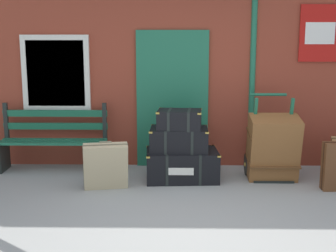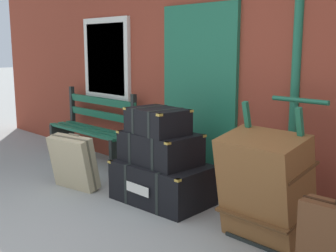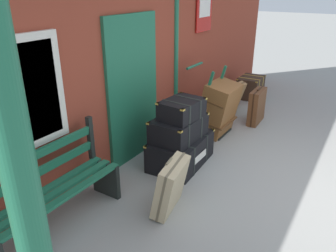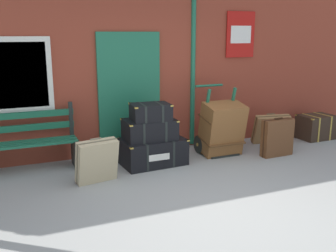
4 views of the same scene
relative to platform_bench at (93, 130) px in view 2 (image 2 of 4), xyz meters
name	(u,v)px [view 2 (image 2 of 4)]	position (x,y,z in m)	size (l,w,h in m)	color
brick_facade	(226,49)	(2.04, 0.44, 1.15)	(10.40, 0.35, 3.20)	brown
platform_bench	(93,130)	(0.00, 0.00, 0.00)	(1.60, 0.43, 1.01)	#1E6647
steamer_trunk_base	(162,182)	(1.94, -0.45, -0.23)	(1.05, 0.71, 0.43)	black
steamer_trunk_middle	(160,147)	(1.89, -0.44, 0.14)	(0.82, 0.56, 0.33)	black
steamer_trunk_top	(158,121)	(1.90, -0.48, 0.43)	(0.64, 0.49, 0.27)	black
porters_trolley	(276,205)	(3.21, -0.29, -0.18)	(0.71, 0.67, 1.18)	black
large_brown_trunk	(265,187)	(3.21, -0.47, 0.03)	(0.70, 0.60, 0.95)	brown
suitcase_umber	(73,162)	(0.92, -0.90, -0.13)	(0.62, 0.40, 0.65)	tan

